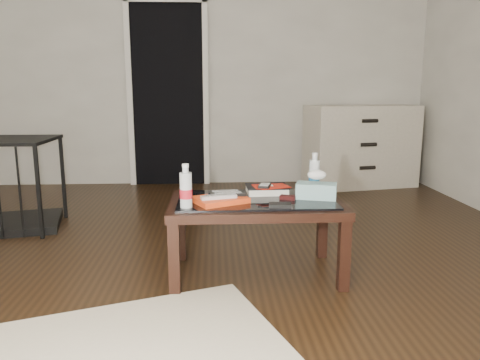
# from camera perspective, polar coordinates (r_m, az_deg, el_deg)

# --- Properties ---
(ground) EXTENTS (5.00, 5.00, 0.00)m
(ground) POSITION_cam_1_polar(r_m,az_deg,el_deg) (3.08, -5.02, -9.75)
(ground) COLOR black
(ground) RESTS_ON ground
(doorway) EXTENTS (0.90, 0.08, 2.07)m
(doorway) POSITION_cam_1_polar(r_m,az_deg,el_deg) (5.36, -8.76, 10.35)
(doorway) COLOR black
(doorway) RESTS_ON ground
(coffee_table) EXTENTS (1.00, 0.60, 0.46)m
(coffee_table) POSITION_cam_1_polar(r_m,az_deg,el_deg) (2.74, 1.95, -3.60)
(coffee_table) COLOR black
(coffee_table) RESTS_ON ground
(dresser) EXTENTS (1.27, 0.72, 0.90)m
(dresser) POSITION_cam_1_polar(r_m,az_deg,el_deg) (5.39, 14.51, 4.01)
(dresser) COLOR beige
(dresser) RESTS_ON ground
(magazines) EXTENTS (0.34, 0.31, 0.03)m
(magazines) POSITION_cam_1_polar(r_m,az_deg,el_deg) (2.64, -2.45, -2.40)
(magazines) COLOR #E44115
(magazines) RESTS_ON coffee_table
(remote_silver) EXTENTS (0.21, 0.10, 0.02)m
(remote_silver) POSITION_cam_1_polar(r_m,az_deg,el_deg) (2.60, -2.61, -2.03)
(remote_silver) COLOR #AEAEB3
(remote_silver) RESTS_ON magazines
(remote_black_front) EXTENTS (0.20, 0.06, 0.02)m
(remote_black_front) POSITION_cam_1_polar(r_m,az_deg,el_deg) (2.66, -1.46, -1.72)
(remote_black_front) COLOR black
(remote_black_front) RESTS_ON magazines
(remote_black_back) EXTENTS (0.20, 0.07, 0.02)m
(remote_black_back) POSITION_cam_1_polar(r_m,az_deg,el_deg) (2.71, -1.81, -1.49)
(remote_black_back) COLOR black
(remote_black_back) RESTS_ON magazines
(textbook) EXTENTS (0.26, 0.21, 0.05)m
(textbook) POSITION_cam_1_polar(r_m,az_deg,el_deg) (2.87, 3.28, -1.15)
(textbook) COLOR black
(textbook) RESTS_ON coffee_table
(dvd_mailers) EXTENTS (0.21, 0.16, 0.01)m
(dvd_mailers) POSITION_cam_1_polar(r_m,az_deg,el_deg) (2.84, 3.54, -0.74)
(dvd_mailers) COLOR #B41B0C
(dvd_mailers) RESTS_ON textbook
(ipod) EXTENTS (0.09, 0.12, 0.02)m
(ipod) POSITION_cam_1_polar(r_m,az_deg,el_deg) (2.80, 3.02, -0.68)
(ipod) COLOR black
(ipod) RESTS_ON dvd_mailers
(flip_phone) EXTENTS (0.10, 0.08, 0.02)m
(flip_phone) POSITION_cam_1_polar(r_m,az_deg,el_deg) (2.72, 5.86, -2.13)
(flip_phone) COLOR black
(flip_phone) RESTS_ON coffee_table
(wallet) EXTENTS (0.13, 0.08, 0.02)m
(wallet) POSITION_cam_1_polar(r_m,az_deg,el_deg) (2.55, 4.91, -3.07)
(wallet) COLOR black
(wallet) RESTS_ON coffee_table
(water_bottle_left) EXTENTS (0.07, 0.07, 0.24)m
(water_bottle_left) POSITION_cam_1_polar(r_m,az_deg,el_deg) (2.52, -6.62, -0.70)
(water_bottle_left) COLOR #B5BBC0
(water_bottle_left) RESTS_ON coffee_table
(water_bottle_right) EXTENTS (0.07, 0.07, 0.24)m
(water_bottle_right) POSITION_cam_1_polar(r_m,az_deg,el_deg) (2.96, 9.05, 1.03)
(water_bottle_right) COLOR white
(water_bottle_right) RESTS_ON coffee_table
(tissue_box) EXTENTS (0.25, 0.18, 0.09)m
(tissue_box) POSITION_cam_1_polar(r_m,az_deg,el_deg) (2.76, 9.28, -1.30)
(tissue_box) COLOR #226E7C
(tissue_box) RESTS_ON coffee_table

